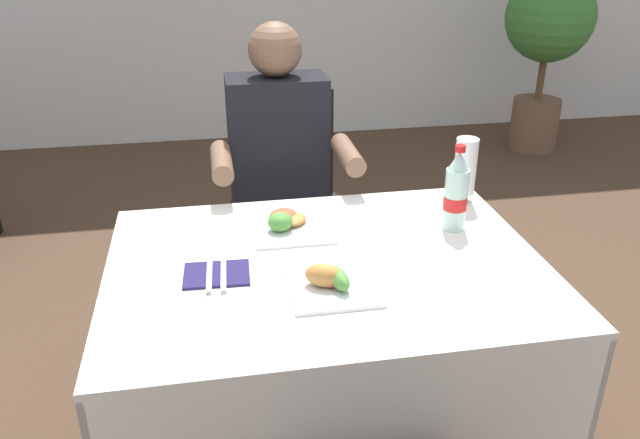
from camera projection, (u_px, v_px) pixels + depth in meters
main_dining_table at (326, 314)px, 1.80m from camera, size 1.17×0.87×0.74m
chair_far_diner_seat at (288, 203)px, 2.54m from camera, size 0.44×0.50×0.97m
seated_diner_far at (280, 176)px, 2.37m from camera, size 0.50×0.46×1.26m
plate_near_camera at (331, 281)px, 1.59m from camera, size 0.22×0.22×0.07m
plate_far_diner at (288, 223)px, 1.90m from camera, size 0.23×0.23×0.07m
beer_glass_left at (465, 171)px, 2.03m from camera, size 0.07×0.07×0.22m
cola_bottle_primary at (456, 193)px, 1.86m from camera, size 0.07×0.07×0.26m
napkin_cutlery_set at (217, 274)px, 1.66m from camera, size 0.18×0.19×0.01m
potted_plant_corner at (547, 36)px, 4.46m from camera, size 0.61×0.61×1.26m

